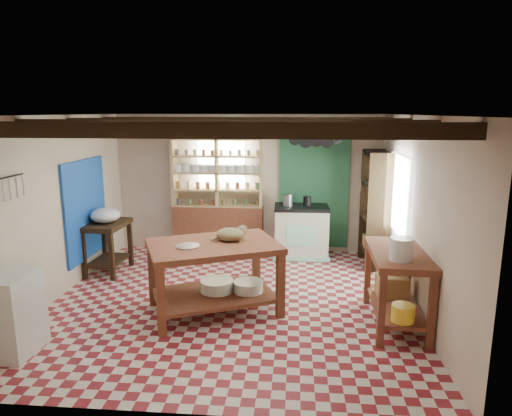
# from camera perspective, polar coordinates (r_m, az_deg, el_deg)

# --- Properties ---
(floor) EXTENTS (5.00, 5.00, 0.02)m
(floor) POSITION_cam_1_polar(r_m,az_deg,el_deg) (6.65, -3.22, -11.58)
(floor) COLOR maroon
(floor) RESTS_ON ground
(ceiling) EXTENTS (5.00, 5.00, 0.02)m
(ceiling) POSITION_cam_1_polar(r_m,az_deg,el_deg) (6.10, -3.51, 11.51)
(ceiling) COLOR #4F4F55
(ceiling) RESTS_ON wall_back
(wall_back) EXTENTS (5.00, 0.04, 2.60)m
(wall_back) POSITION_cam_1_polar(r_m,az_deg,el_deg) (8.69, -1.02, 3.05)
(wall_back) COLOR beige
(wall_back) RESTS_ON floor
(wall_front) EXTENTS (5.00, 0.04, 2.60)m
(wall_front) POSITION_cam_1_polar(r_m,az_deg,el_deg) (3.88, -8.64, -8.45)
(wall_front) COLOR beige
(wall_front) RESTS_ON floor
(wall_left) EXTENTS (0.04, 5.00, 2.60)m
(wall_left) POSITION_cam_1_polar(r_m,az_deg,el_deg) (7.05, -23.92, -0.08)
(wall_left) COLOR beige
(wall_left) RESTS_ON floor
(wall_right) EXTENTS (0.04, 5.00, 2.60)m
(wall_right) POSITION_cam_1_polar(r_m,az_deg,el_deg) (6.39, 19.42, -0.88)
(wall_right) COLOR beige
(wall_right) RESTS_ON floor
(ceiling_beams) EXTENTS (5.00, 3.80, 0.15)m
(ceiling_beams) POSITION_cam_1_polar(r_m,az_deg,el_deg) (6.10, -3.50, 10.39)
(ceiling_beams) COLOR black
(ceiling_beams) RESTS_ON ceiling
(blue_wall_patch) EXTENTS (0.04, 1.40, 1.60)m
(blue_wall_patch) POSITION_cam_1_polar(r_m,az_deg,el_deg) (7.86, -20.50, -0.15)
(blue_wall_patch) COLOR blue
(blue_wall_patch) RESTS_ON wall_left
(green_wall_patch) EXTENTS (1.30, 0.04, 2.30)m
(green_wall_patch) POSITION_cam_1_polar(r_m,az_deg,el_deg) (8.63, 7.25, 2.56)
(green_wall_patch) COLOR #225536
(green_wall_patch) RESTS_ON wall_back
(window_back) EXTENTS (0.90, 0.02, 0.80)m
(window_back) POSITION_cam_1_polar(r_m,az_deg,el_deg) (8.68, -4.35, 5.68)
(window_back) COLOR #B7CCB5
(window_back) RESTS_ON wall_back
(window_right) EXTENTS (0.02, 1.30, 1.20)m
(window_right) POSITION_cam_1_polar(r_m,az_deg,el_deg) (7.32, 17.41, 1.62)
(window_right) COLOR #B7CCB5
(window_right) RESTS_ON wall_right
(utensil_rail) EXTENTS (0.06, 0.90, 0.28)m
(utensil_rail) POSITION_cam_1_polar(r_m,az_deg,el_deg) (5.93, -29.29, 2.03)
(utensil_rail) COLOR black
(utensil_rail) RESTS_ON wall_left
(pot_rack) EXTENTS (0.86, 0.12, 0.36)m
(pot_rack) POSITION_cam_1_polar(r_m,az_deg,el_deg) (8.11, 7.54, 8.57)
(pot_rack) COLOR black
(pot_rack) RESTS_ON ceiling
(shelving_unit) EXTENTS (1.70, 0.34, 2.20)m
(shelving_unit) POSITION_cam_1_polar(r_m,az_deg,el_deg) (8.61, -4.79, 1.58)
(shelving_unit) COLOR tan
(shelving_unit) RESTS_ON floor
(tall_rack) EXTENTS (0.40, 0.86, 2.00)m
(tall_rack) POSITION_cam_1_polar(r_m,az_deg,el_deg) (8.13, 14.67, -0.11)
(tall_rack) COLOR black
(tall_rack) RESTS_ON floor
(work_table) EXTENTS (1.97, 1.69, 0.95)m
(work_table) POSITION_cam_1_polar(r_m,az_deg,el_deg) (6.20, -5.28, -8.61)
(work_table) COLOR brown
(work_table) RESTS_ON floor
(stove) EXTENTS (1.00, 0.69, 0.96)m
(stove) POSITION_cam_1_polar(r_m,az_deg,el_deg) (8.47, 5.66, -2.91)
(stove) COLOR beige
(stove) RESTS_ON floor
(prep_table) EXTENTS (0.62, 0.87, 0.86)m
(prep_table) POSITION_cam_1_polar(r_m,az_deg,el_deg) (8.01, -18.04, -4.70)
(prep_table) COLOR black
(prep_table) RESTS_ON floor
(white_cabinet) EXTENTS (0.52, 0.62, 0.92)m
(white_cabinet) POSITION_cam_1_polar(r_m,az_deg,el_deg) (5.84, -28.34, -11.57)
(white_cabinet) COLOR silver
(white_cabinet) RESTS_ON floor
(right_counter) EXTENTS (0.71, 1.36, 0.96)m
(right_counter) POSITION_cam_1_polar(r_m,az_deg,el_deg) (6.06, 17.15, -9.53)
(right_counter) COLOR brown
(right_counter) RESTS_ON floor
(cat) EXTENTS (0.48, 0.46, 0.17)m
(cat) POSITION_cam_1_polar(r_m,az_deg,el_deg) (6.13, -3.21, -3.31)
(cat) COLOR #938156
(cat) RESTS_ON work_table
(steel_tray) EXTENTS (0.40, 0.40, 0.02)m
(steel_tray) POSITION_cam_1_polar(r_m,az_deg,el_deg) (5.93, -8.55, -4.74)
(steel_tray) COLOR #9F9EA5
(steel_tray) RESTS_ON work_table
(basin_large) EXTENTS (0.59, 0.59, 0.16)m
(basin_large) POSITION_cam_1_polar(r_m,az_deg,el_deg) (6.31, -4.91, -9.64)
(basin_large) COLOR silver
(basin_large) RESTS_ON work_table
(basin_small) EXTENTS (0.53, 0.53, 0.14)m
(basin_small) POSITION_cam_1_polar(r_m,az_deg,el_deg) (6.27, -0.98, -9.78)
(basin_small) COLOR silver
(basin_small) RESTS_ON work_table
(kettle_left) EXTENTS (0.19, 0.19, 0.21)m
(kettle_left) POSITION_cam_1_polar(r_m,az_deg,el_deg) (8.33, 4.02, 1.01)
(kettle_left) COLOR #9F9EA5
(kettle_left) RESTS_ON stove
(kettle_right) EXTENTS (0.15, 0.15, 0.18)m
(kettle_right) POSITION_cam_1_polar(r_m,az_deg,el_deg) (8.35, 6.42, 0.87)
(kettle_right) COLOR black
(kettle_right) RESTS_ON stove
(enamel_bowl) EXTENTS (0.51, 0.51, 0.24)m
(enamel_bowl) POSITION_cam_1_polar(r_m,az_deg,el_deg) (7.88, -18.29, -0.86)
(enamel_bowl) COLOR silver
(enamel_bowl) RESTS_ON prep_table
(white_bucket) EXTENTS (0.27, 0.27, 0.27)m
(white_bucket) POSITION_cam_1_polar(r_m,az_deg,el_deg) (5.53, 17.68, -4.92)
(white_bucket) COLOR silver
(white_bucket) RESTS_ON right_counter
(wicker_basket) EXTENTS (0.40, 0.32, 0.27)m
(wicker_basket) POSITION_cam_1_polar(r_m,az_deg,el_deg) (6.36, 16.61, -9.30)
(wicker_basket) COLOR olive
(wicker_basket) RESTS_ON right_counter
(yellow_tub) EXTENTS (0.28, 0.28, 0.20)m
(yellow_tub) POSITION_cam_1_polar(r_m,az_deg,el_deg) (5.70, 17.90, -12.37)
(yellow_tub) COLOR yellow
(yellow_tub) RESTS_ON right_counter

